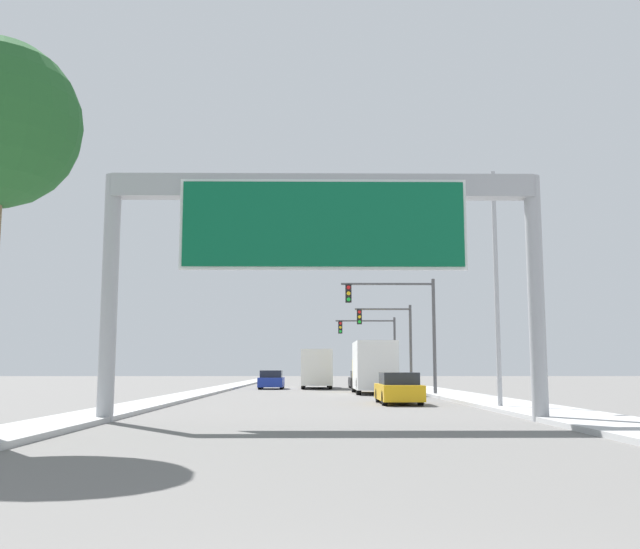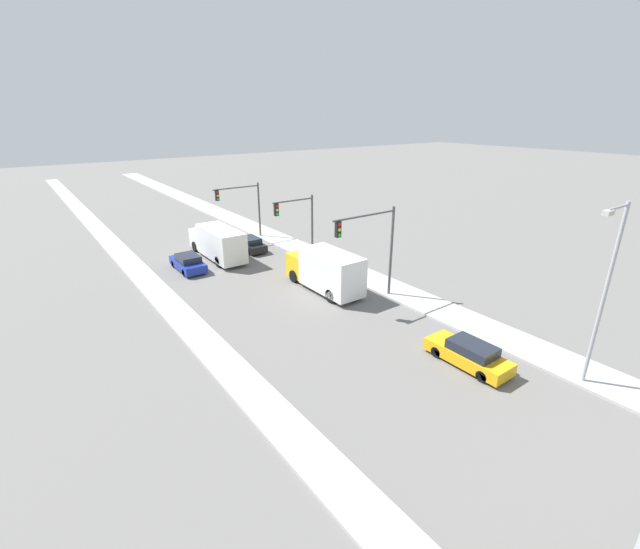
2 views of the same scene
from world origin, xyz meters
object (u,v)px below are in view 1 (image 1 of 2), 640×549
Objects in this scene: traffic_light_far_intersection at (375,339)px; truck_box_secondary at (317,369)px; sign_gantry at (323,228)px; car_mid_left at (271,380)px; truck_box_primary at (373,367)px; traffic_light_near_intersection at (405,316)px; traffic_light_mid_block at (393,333)px; car_near_left at (360,380)px; car_far_left at (398,389)px; street_lamp_right at (489,269)px.

truck_box_secondary is at bearing -140.34° from traffic_light_far_intersection.
car_mid_left is (-3.50, 34.40, -5.12)m from sign_gantry.
truck_box_primary is at bearing 81.60° from sign_gantry.
traffic_light_near_intersection is (1.55, -3.59, 3.00)m from truck_box_primary.
truck_box_primary is (7.00, -10.70, 0.96)m from car_mid_left.
traffic_light_near_intersection is (5.05, 20.12, -1.17)m from sign_gantry.
traffic_light_mid_block is at bearing -46.83° from truck_box_secondary.
traffic_light_near_intersection is (1.55, -16.24, 3.98)m from car_near_left.
car_far_left is 0.77× the size of traffic_light_mid_block.
traffic_light_far_intersection is at bearing 90.01° from traffic_light_near_intersection.
car_far_left is at bearing -99.36° from traffic_light_near_intersection.
truck_box_primary reaches higher than car_far_left.
street_lamp_right is (3.10, -17.47, 3.79)m from truck_box_primary.
sign_gantry is 9.09m from street_lamp_right.
car_near_left is at bearing 84.50° from sign_gantry.
truck_box_secondary is at bearing 90.00° from sign_gantry.
sign_gantry is 24.32m from truck_box_primary.
traffic_light_far_intersection reaches higher than car_far_left.
car_near_left is 30.65m from street_lamp_right.
sign_gantry is at bearing -98.40° from truck_box_primary.
street_lamp_right is at bearing -87.27° from traffic_light_mid_block.
car_near_left is 25.62m from car_far_left.
traffic_light_mid_block reaches higher than car_near_left.
truck_box_primary is (0.00, -12.65, 0.98)m from car_near_left.
car_mid_left is 0.59× the size of truck_box_primary.
truck_box_primary reaches higher than car_near_left.
car_near_left is 0.59× the size of truck_box_primary.
car_near_left is 1.00× the size of car_mid_left.
traffic_light_near_intersection is at bearing -89.99° from traffic_light_far_intersection.
car_near_left is 7.40m from traffic_light_mid_block.
sign_gantry is at bearing -97.17° from traffic_light_far_intersection.
truck_box_primary is 0.87× the size of truck_box_secondary.
traffic_light_far_intersection is at bearing 82.83° from sign_gantry.
car_mid_left is 10.83m from traffic_light_far_intersection.
car_near_left is 0.47× the size of street_lamp_right.
sign_gantry reaches higher than truck_box_primary.
traffic_light_near_intersection reaches higher than traffic_light_mid_block.
sign_gantry reaches higher than car_mid_left.
car_far_left is at bearing -95.77° from traffic_light_mid_block.
traffic_light_mid_block reaches higher than truck_box_primary.
sign_gantry is 2.25× the size of traffic_light_far_intersection.
traffic_light_far_intersection is (-0.00, 20.00, -0.54)m from traffic_light_near_intersection.
sign_gantry is 30.66m from traffic_light_mid_block.
car_mid_left is 0.52× the size of truck_box_secondary.
traffic_light_mid_block is (1.96, 19.38, 3.46)m from car_far_left.
car_far_left is at bearing -93.01° from traffic_light_far_intersection.
car_mid_left is at bearing 95.81° from sign_gantry.
traffic_light_near_intersection is 10.02m from traffic_light_mid_block.
car_mid_left is at bearing 106.48° from car_far_left.
car_mid_left is 12.82m from truck_box_primary.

